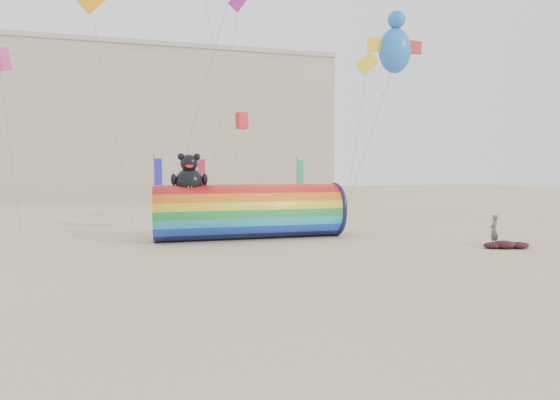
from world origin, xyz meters
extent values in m
plane|color=#CCB58C|center=(0.00, 0.00, 0.00)|extent=(160.00, 160.00, 0.00)
cube|color=#B7AD99|center=(-12.00, 46.00, 10.00)|extent=(60.00, 15.00, 20.00)
cube|color=#28303D|center=(-12.00, 38.44, 10.50)|extent=(59.50, 0.12, 17.00)
cube|color=#B2ADA0|center=(-12.00, 46.00, 20.30)|extent=(60.40, 15.40, 0.60)
cylinder|color=red|center=(-0.70, 3.98, 1.58)|extent=(10.84, 3.16, 3.16)
torus|color=#0F1438|center=(4.62, 3.98, 1.58)|extent=(0.22, 3.32, 3.32)
cylinder|color=black|center=(4.74, 3.98, 1.58)|extent=(0.05, 3.13, 3.13)
ellipsoid|color=black|center=(-4.13, 3.98, 3.30)|extent=(1.55, 1.38, 1.63)
ellipsoid|color=gold|center=(-4.13, 3.49, 3.21)|extent=(0.80, 0.35, 0.70)
sphere|color=black|center=(-4.13, 3.98, 4.38)|extent=(0.99, 0.99, 0.99)
sphere|color=black|center=(-4.56, 3.98, 4.74)|extent=(0.40, 0.40, 0.40)
sphere|color=black|center=(-3.70, 3.98, 4.74)|extent=(0.40, 0.40, 0.40)
ellipsoid|color=red|center=(-4.13, 3.58, 4.25)|extent=(0.44, 0.16, 0.28)
ellipsoid|color=black|center=(-4.99, 3.89, 3.48)|extent=(0.33, 0.33, 0.65)
ellipsoid|color=black|center=(-3.27, 3.89, 3.48)|extent=(0.33, 0.33, 0.65)
imported|color=#525459|center=(11.40, -1.64, 0.82)|extent=(0.71, 0.62, 1.64)
ellipsoid|color=#3D0B16|center=(11.33, -2.49, 0.20)|extent=(1.17, 0.99, 0.41)
ellipsoid|color=#3D0B16|center=(12.03, -2.69, 0.17)|extent=(0.99, 0.84, 0.34)
ellipsoid|color=#3D0B16|center=(10.73, -2.34, 0.16)|extent=(0.91, 0.77, 0.32)
ellipsoid|color=#3D0B16|center=(11.63, -2.09, 0.14)|extent=(0.78, 0.66, 0.27)
ellipsoid|color=#3D0B16|center=(12.53, -2.39, 0.13)|extent=(0.73, 0.62, 0.25)
cylinder|color=#59595E|center=(-6.34, 14.37, 2.60)|extent=(0.10, 0.10, 5.20)
cube|color=#281DDB|center=(-6.03, 14.37, 2.65)|extent=(0.56, 0.06, 4.50)
cylinder|color=#59595E|center=(-2.81, 16.73, 2.60)|extent=(0.10, 0.10, 5.20)
cube|color=#C31B3D|center=(-2.50, 16.73, 2.65)|extent=(0.56, 0.06, 4.50)
cylinder|color=#59595E|center=(6.27, 17.70, 2.60)|extent=(0.10, 0.10, 5.20)
cube|color=#1AAD64|center=(6.58, 17.70, 2.65)|extent=(0.56, 0.06, 4.50)
ellipsoid|color=blue|center=(5.91, -0.73, 10.00)|extent=(1.67, 1.30, 2.23)
cube|color=#C42AC0|center=(-0.34, 9.88, 15.76)|extent=(0.94, 0.06, 1.31)
cube|color=yellow|center=(7.39, 5.55, 10.90)|extent=(0.96, 0.06, 1.35)
cube|color=red|center=(0.20, 11.99, 7.72)|extent=(0.74, 0.74, 1.18)
cube|color=#FFA20D|center=(-9.44, 6.92, 13.81)|extent=(0.93, 0.06, 1.30)
camera|label=1|loc=(-5.25, -21.03, 4.03)|focal=28.00mm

